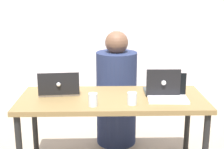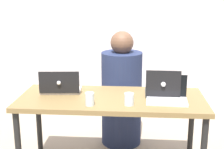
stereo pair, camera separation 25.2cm
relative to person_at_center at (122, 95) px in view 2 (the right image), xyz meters
The scene contains 8 objects.
back_wall 1.10m from the person_at_center, 93.92° to the left, with size 4.50×0.10×2.43m, color silver.
desk 0.61m from the person_at_center, 95.58° to the right, with size 1.55×0.64×0.71m.
person_at_center is the anchor object (origin of this frame).
laptop_back_left 0.76m from the person_at_center, 134.87° to the right, with size 0.36×0.26×0.21m.
laptop_front_right 0.80m from the person_at_center, 58.98° to the right, with size 0.33×0.24×0.20m.
laptop_back_right 0.69m from the person_at_center, 55.37° to the right, with size 0.29×0.28×0.24m.
water_glass_right 0.81m from the person_at_center, 83.27° to the right, with size 0.07×0.07×0.10m.
water_glass_left 0.86m from the person_at_center, 104.68° to the right, with size 0.07×0.07×0.10m.
Camera 2 is at (0.19, -2.47, 1.55)m, focal length 50.00 mm.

